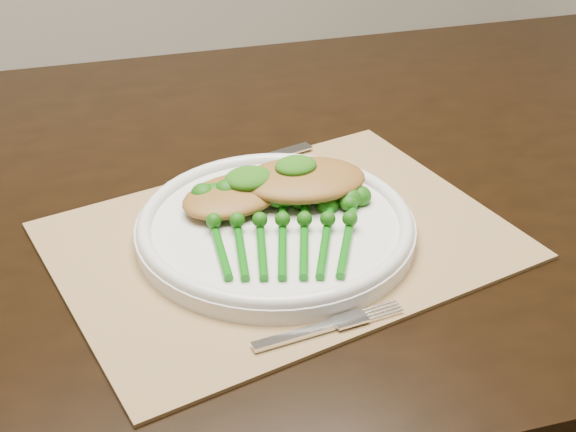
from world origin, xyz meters
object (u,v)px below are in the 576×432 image
object	(u,v)px
chicken_fillet_left	(234,195)
dining_table	(236,406)
dinner_plate	(275,226)
broccolini_bundle	(283,238)
placemat	(282,240)

from	to	relation	value
chicken_fillet_left	dining_table	bearing A→B (deg)	65.74
dinner_plate	chicken_fillet_left	world-z (taller)	chicken_fillet_left
broccolini_bundle	placemat	bearing A→B (deg)	89.93
broccolini_bundle	chicken_fillet_left	bearing A→B (deg)	125.29
placemat	broccolini_bundle	xyz separation A→B (m)	(-0.01, -0.03, 0.02)
placemat	dinner_plate	distance (m)	0.02
dining_table	chicken_fillet_left	world-z (taller)	chicken_fillet_left
dining_table	chicken_fillet_left	xyz separation A→B (m)	(-0.02, -0.08, 0.41)
dining_table	placemat	distance (m)	0.40
dining_table	placemat	size ratio (longest dim) A/B	3.60
placemat	broccolini_bundle	distance (m)	0.04
dining_table	broccolini_bundle	bearing A→B (deg)	-81.61
dinner_plate	broccolini_bundle	bearing A→B (deg)	-99.49
dinner_plate	chicken_fillet_left	bearing A→B (deg)	120.60
dining_table	broccolini_bundle	xyz separation A→B (m)	(0.01, -0.17, 0.40)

